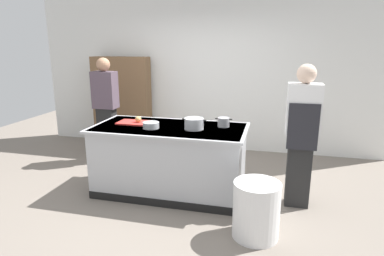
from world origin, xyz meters
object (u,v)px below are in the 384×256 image
object	(u,v)px
sauce_pan	(224,122)
person_guest	(106,107)
stock_pot	(194,124)
person_chef	(302,133)
onion	(138,119)
trash_bin	(256,210)
mixing_bowl	(151,125)
bookshelf	(122,102)

from	to	relation	value
sauce_pan	person_guest	bearing A→B (deg)	159.56
stock_pot	person_chef	size ratio (longest dim) A/B	0.18
onion	person_guest	bearing A→B (deg)	137.03
stock_pot	trash_bin	xyz separation A→B (m)	(0.84, -0.76, -0.67)
mixing_bowl	person_guest	bearing A→B (deg)	138.25
stock_pot	person_guest	xyz separation A→B (m)	(-1.75, 0.99, -0.06)
trash_bin	stock_pot	bearing A→B (deg)	137.77
mixing_bowl	person_guest	distance (m)	1.62
sauce_pan	person_chef	world-z (taller)	person_chef
trash_bin	person_chef	bearing A→B (deg)	61.62
stock_pot	bookshelf	distance (m)	2.62
onion	person_guest	size ratio (longest dim) A/B	0.05
mixing_bowl	person_guest	world-z (taller)	person_guest
sauce_pan	bookshelf	world-z (taller)	bookshelf
sauce_pan	trash_bin	world-z (taller)	sauce_pan
stock_pot	bookshelf	size ratio (longest dim) A/B	0.18
person_guest	bookshelf	bearing A→B (deg)	-172.18
sauce_pan	trash_bin	distance (m)	1.28
onion	mixing_bowl	world-z (taller)	onion
onion	mixing_bowl	size ratio (longest dim) A/B	0.40
sauce_pan	trash_bin	bearing A→B (deg)	-62.82
person_guest	bookshelf	distance (m)	0.85
mixing_bowl	onion	bearing A→B (deg)	143.38
onion	trash_bin	world-z (taller)	onion
stock_pot	person_chef	bearing A→B (deg)	2.88
sauce_pan	stock_pot	bearing A→B (deg)	-147.31
stock_pot	sauce_pan	world-z (taller)	stock_pot
trash_bin	bookshelf	bearing A→B (deg)	136.18
onion	mixing_bowl	bearing A→B (deg)	-36.62
stock_pot	mixing_bowl	distance (m)	0.55
sauce_pan	person_guest	world-z (taller)	person_guest
person_guest	bookshelf	xyz separation A→B (m)	(-0.12, 0.84, -0.06)
bookshelf	person_chef	bearing A→B (deg)	-29.32
onion	trash_bin	distance (m)	1.96
stock_pot	bookshelf	world-z (taller)	bookshelf
sauce_pan	mixing_bowl	bearing A→B (deg)	-161.00
trash_bin	person_guest	xyz separation A→B (m)	(-2.59, 1.76, 0.61)
bookshelf	onion	bearing A→B (deg)	-58.14
onion	person_chef	distance (m)	2.08
mixing_bowl	trash_bin	xyz separation A→B (m)	(1.38, -0.68, -0.64)
sauce_pan	bookshelf	size ratio (longest dim) A/B	0.13
onion	bookshelf	xyz separation A→B (m)	(-1.08, 1.74, -0.11)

